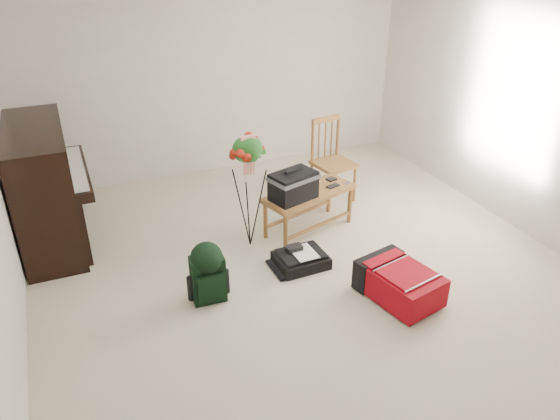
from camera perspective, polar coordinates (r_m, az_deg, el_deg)
name	(u,v)px	position (r m, az deg, el deg)	size (l,w,h in m)	color
floor	(308,274)	(5.27, 2.98, -6.72)	(5.00, 5.50, 0.01)	beige
wall_back	(217,76)	(7.12, -6.60, 13.69)	(5.00, 0.04, 2.50)	silver
wall_right	(535,116)	(6.14, 25.13, 8.84)	(0.04, 5.50, 2.50)	silver
piano	(46,190)	(5.99, -23.26, 1.98)	(0.71, 1.50, 1.25)	black
bench	(296,186)	(5.66, 1.65, 2.49)	(1.10, 0.69, 0.79)	#965C31
dining_chair	(332,161)	(6.49, 5.49, 5.10)	(0.49, 0.49, 0.99)	#965C31
red_suitcase	(396,280)	(5.03, 12.06, -7.14)	(0.62, 0.80, 0.30)	#AB0714
black_duffel	(301,259)	(5.36, 2.19, -5.12)	(0.50, 0.40, 0.20)	black
green_backpack	(208,270)	(4.81, -7.58, -6.20)	(0.30, 0.28, 0.58)	black
flower_stand	(249,193)	(5.43, -3.29, 1.83)	(0.41, 0.41, 1.24)	black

